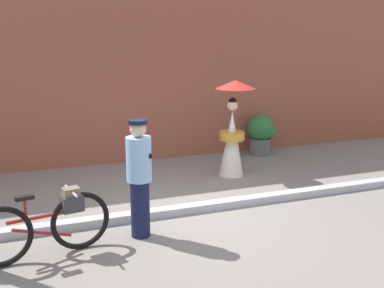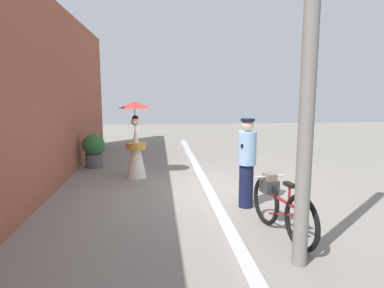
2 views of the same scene
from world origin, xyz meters
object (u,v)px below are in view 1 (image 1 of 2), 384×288
(person_officer, at_px, (139,176))
(person_with_parasol, at_px, (233,129))
(potted_plant_by_door, at_px, (261,133))
(bicycle_near_officer, at_px, (47,224))

(person_officer, bearing_deg, person_with_parasol, 41.77)
(person_officer, height_order, potted_plant_by_door, person_officer)
(person_with_parasol, height_order, potted_plant_by_door, person_with_parasol)
(bicycle_near_officer, bearing_deg, person_officer, 8.54)
(bicycle_near_officer, height_order, person_with_parasol, person_with_parasol)
(potted_plant_by_door, bearing_deg, person_with_parasol, -136.75)
(bicycle_near_officer, xyz_separation_m, person_officer, (1.23, 0.18, 0.43))
(bicycle_near_officer, relative_size, person_with_parasol, 0.92)
(bicycle_near_officer, relative_size, potted_plant_by_door, 1.84)
(bicycle_near_officer, height_order, potted_plant_by_door, potted_plant_by_door)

